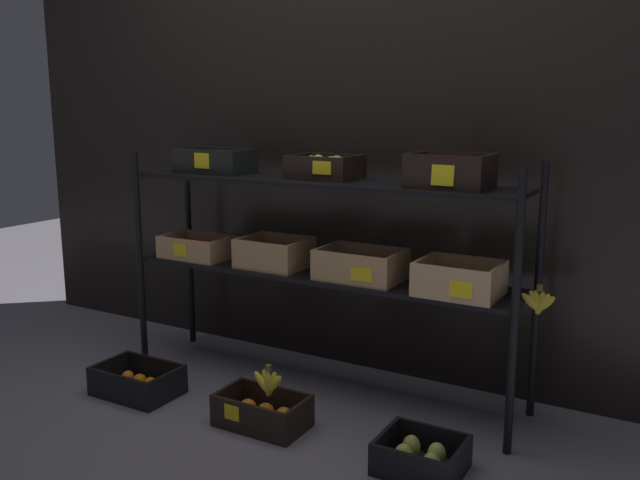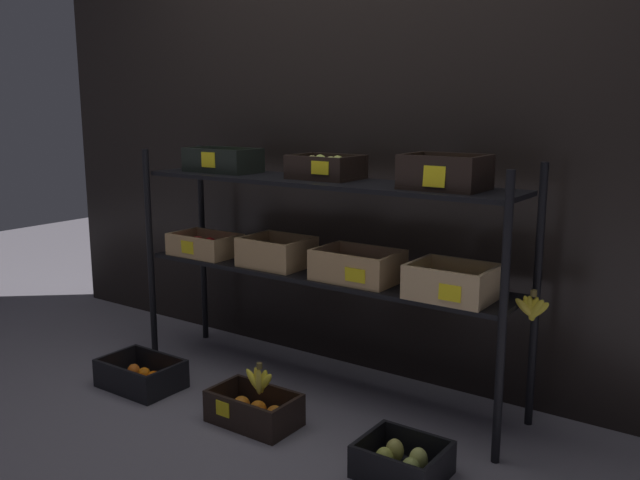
{
  "view_description": "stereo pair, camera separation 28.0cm",
  "coord_description": "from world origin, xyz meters",
  "px_view_note": "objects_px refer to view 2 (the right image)",
  "views": [
    {
      "loc": [
        1.49,
        -2.6,
        1.3
      ],
      "look_at": [
        0.0,
        0.0,
        0.7
      ],
      "focal_mm": 38.19,
      "sensor_mm": 36.0,
      "label": 1
    },
    {
      "loc": [
        1.72,
        -2.45,
        1.3
      ],
      "look_at": [
        0.0,
        0.0,
        0.7
      ],
      "focal_mm": 38.19,
      "sensor_mm": 36.0,
      "label": 2
    }
  ],
  "objects_px": {
    "crate_ground_tangerine": "(141,377)",
    "crate_ground_orange": "(254,411)",
    "crate_ground_pear": "(402,462)",
    "display_rack": "(320,230)",
    "banana_bunch_loose": "(260,381)"
  },
  "relations": [
    {
      "from": "display_rack",
      "to": "banana_bunch_loose",
      "type": "xyz_separation_m",
      "value": [
        0.02,
        -0.46,
        -0.55
      ]
    },
    {
      "from": "crate_ground_tangerine",
      "to": "banana_bunch_loose",
      "type": "bearing_deg",
      "value": 1.67
    },
    {
      "from": "crate_ground_pear",
      "to": "crate_ground_orange",
      "type": "bearing_deg",
      "value": 179.69
    },
    {
      "from": "crate_ground_tangerine",
      "to": "crate_ground_orange",
      "type": "distance_m",
      "value": 0.67
    },
    {
      "from": "display_rack",
      "to": "crate_ground_pear",
      "type": "relative_size",
      "value": 6.55
    },
    {
      "from": "crate_ground_orange",
      "to": "crate_ground_pear",
      "type": "xyz_separation_m",
      "value": [
        0.7,
        -0.0,
        -0.0
      ]
    },
    {
      "from": "crate_ground_tangerine",
      "to": "crate_ground_orange",
      "type": "bearing_deg",
      "value": 1.75
    },
    {
      "from": "crate_ground_tangerine",
      "to": "crate_ground_orange",
      "type": "relative_size",
      "value": 1.01
    },
    {
      "from": "display_rack",
      "to": "crate_ground_tangerine",
      "type": "relative_size",
      "value": 5.3
    },
    {
      "from": "display_rack",
      "to": "crate_ground_orange",
      "type": "distance_m",
      "value": 0.83
    },
    {
      "from": "crate_ground_tangerine",
      "to": "display_rack",
      "type": "bearing_deg",
      "value": 34.79
    },
    {
      "from": "crate_ground_orange",
      "to": "banana_bunch_loose",
      "type": "xyz_separation_m",
      "value": [
        0.04,
        0.0,
        0.14
      ]
    },
    {
      "from": "crate_ground_pear",
      "to": "display_rack",
      "type": "bearing_deg",
      "value": 145.96
    },
    {
      "from": "display_rack",
      "to": "crate_ground_pear",
      "type": "bearing_deg",
      "value": -34.04
    },
    {
      "from": "crate_ground_tangerine",
      "to": "crate_ground_pear",
      "type": "bearing_deg",
      "value": 0.7
    }
  ]
}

